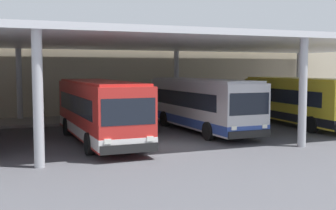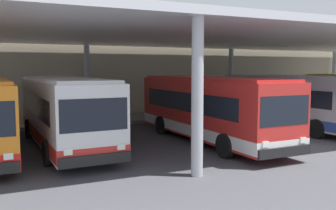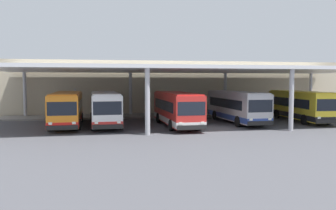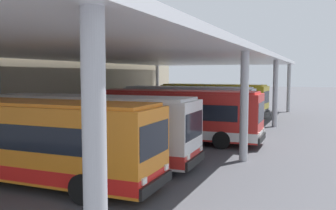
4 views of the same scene
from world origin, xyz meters
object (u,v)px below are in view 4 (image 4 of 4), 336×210
(bus_second_bay, at_px, (88,128))
(bench_waiting, at_px, (124,110))
(bus_middle_bay, at_px, (175,115))
(bus_nearest_bay, at_px, (31,140))
(trash_bin, at_px, (107,113))
(bus_far_bay, at_px, (188,105))
(bus_departing, at_px, (213,100))

(bus_second_bay, relative_size, bench_waiting, 5.89)
(bench_waiting, bearing_deg, bus_middle_bay, -136.33)
(bus_nearest_bay, bearing_deg, bus_middle_bay, -10.43)
(bus_middle_bay, height_order, bench_waiting, bus_middle_bay)
(bus_nearest_bay, distance_m, bus_middle_bay, 10.33)
(bus_nearest_bay, height_order, trash_bin, bus_nearest_bay)
(bench_waiting, relative_size, trash_bin, 1.84)
(bus_far_bay, bearing_deg, trash_bin, 86.57)
(bus_nearest_bay, xyz_separation_m, bus_second_bay, (3.52, -0.14, 0.00))
(bus_nearest_bay, relative_size, bus_middle_bay, 1.00)
(bus_second_bay, relative_size, bus_departing, 0.99)
(bus_nearest_bay, distance_m, bench_waiting, 21.40)
(bus_second_bay, distance_m, bench_waiting, 18.21)
(bus_nearest_bay, distance_m, bus_second_bay, 3.52)
(bus_middle_bay, distance_m, bench_waiting, 13.65)
(bus_departing, height_order, trash_bin, bus_departing)
(bus_departing, bearing_deg, bench_waiting, 116.71)
(bus_far_bay, xyz_separation_m, bus_departing, (7.19, -0.00, 0.00))
(bus_nearest_bay, bearing_deg, trash_bin, 23.98)
(bus_second_bay, xyz_separation_m, bus_far_bay, (13.24, -0.17, 0.00))
(bus_nearest_bay, bearing_deg, bus_far_bay, -1.04)
(bus_second_bay, height_order, bus_departing, same)
(bus_second_bay, xyz_separation_m, bench_waiting, (16.48, 7.67, -0.99))
(bus_middle_bay, bearing_deg, bus_second_bay, 165.38)
(bus_second_bay, xyz_separation_m, trash_bin, (13.71, 7.80, -0.98))
(bus_departing, relative_size, bench_waiting, 5.93)
(bus_nearest_bay, relative_size, bench_waiting, 5.88)
(bus_second_bay, distance_m, bus_departing, 20.43)
(bus_departing, xyz_separation_m, trash_bin, (-6.71, 7.97, -0.98))
(bus_nearest_bay, xyz_separation_m, bench_waiting, (20.01, 7.53, -0.99))
(bus_nearest_bay, bearing_deg, bus_second_bay, -2.23)
(bus_second_bay, bearing_deg, trash_bin, 29.64)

